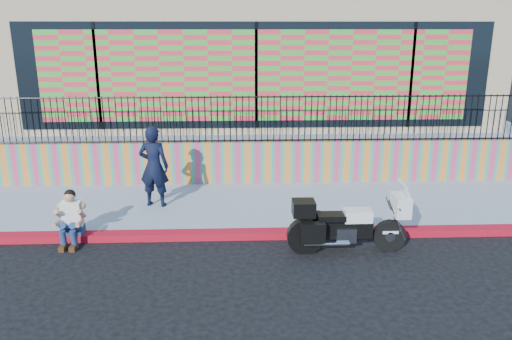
{
  "coord_description": "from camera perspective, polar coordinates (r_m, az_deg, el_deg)",
  "views": [
    {
      "loc": [
        -0.53,
        -9.35,
        4.14
      ],
      "look_at": [
        -0.12,
        1.2,
        1.08
      ],
      "focal_mm": 35.0,
      "sensor_mm": 36.0,
      "label": 1
    }
  ],
  "objects": [
    {
      "name": "police_officer",
      "position": [
        11.51,
        -11.59,
        0.41
      ],
      "size": [
        0.75,
        0.56,
        1.86
      ],
      "primitive_type": "imported",
      "rotation": [
        0.0,
        0.0,
        2.96
      ],
      "color": "black",
      "rests_on": "sidewalk"
    },
    {
      "name": "ground",
      "position": [
        10.24,
        0.95,
        -7.7
      ],
      "size": [
        90.0,
        90.0,
        0.0
      ],
      "primitive_type": "plane",
      "color": "black",
      "rests_on": "ground"
    },
    {
      "name": "elevated_platform",
      "position": [
        18.05,
        -0.51,
        4.93
      ],
      "size": [
        16.0,
        10.0,
        1.25
      ],
      "primitive_type": "cube",
      "color": "#8E98AB",
      "rests_on": "ground"
    },
    {
      "name": "metal_fence",
      "position": [
        12.82,
        0.18,
        5.86
      ],
      "size": [
        15.8,
        0.04,
        1.2
      ],
      "primitive_type": null,
      "color": "black",
      "rests_on": "mural_wall"
    },
    {
      "name": "mural_wall",
      "position": [
        13.07,
        0.18,
        0.9
      ],
      "size": [
        16.0,
        0.2,
        1.1
      ],
      "primitive_type": "cube",
      "color": "#DA3968",
      "rests_on": "sidewalk"
    },
    {
      "name": "red_curb",
      "position": [
        10.21,
        0.95,
        -7.32
      ],
      "size": [
        16.0,
        0.3,
        0.15
      ],
      "primitive_type": "cube",
      "color": "#AE0C22",
      "rests_on": "ground"
    },
    {
      "name": "storefront_building",
      "position": [
        17.51,
        -0.51,
        13.24
      ],
      "size": [
        14.0,
        8.06,
        4.0
      ],
      "color": "#CBAF87",
      "rests_on": "elevated_platform"
    },
    {
      "name": "police_motorcycle",
      "position": [
        9.55,
        10.23,
        -6.0
      ],
      "size": [
        2.22,
        0.73,
        1.38
      ],
      "color": "black",
      "rests_on": "ground"
    },
    {
      "name": "seated_man",
      "position": [
        10.4,
        -20.45,
        -5.7
      ],
      "size": [
        0.54,
        0.71,
        1.06
      ],
      "color": "navy",
      "rests_on": "ground"
    },
    {
      "name": "sidewalk",
      "position": [
        11.74,
        0.51,
        -4.11
      ],
      "size": [
        16.0,
        3.0,
        0.15
      ],
      "primitive_type": "cube",
      "color": "#8E98AB",
      "rests_on": "ground"
    }
  ]
}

